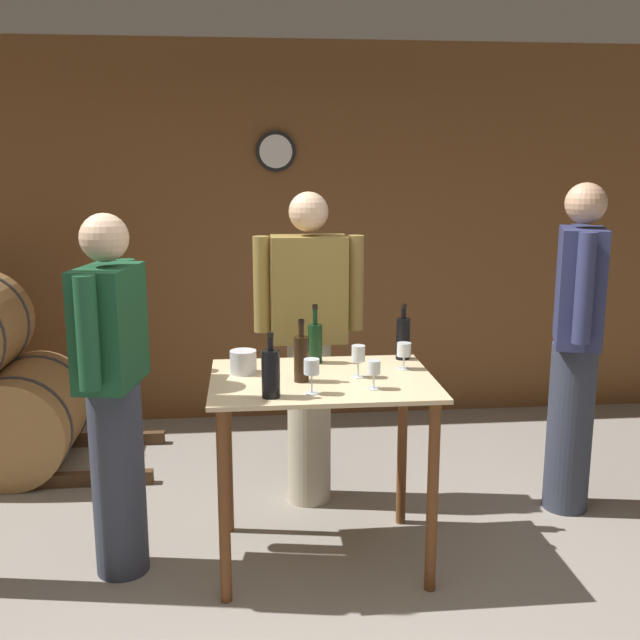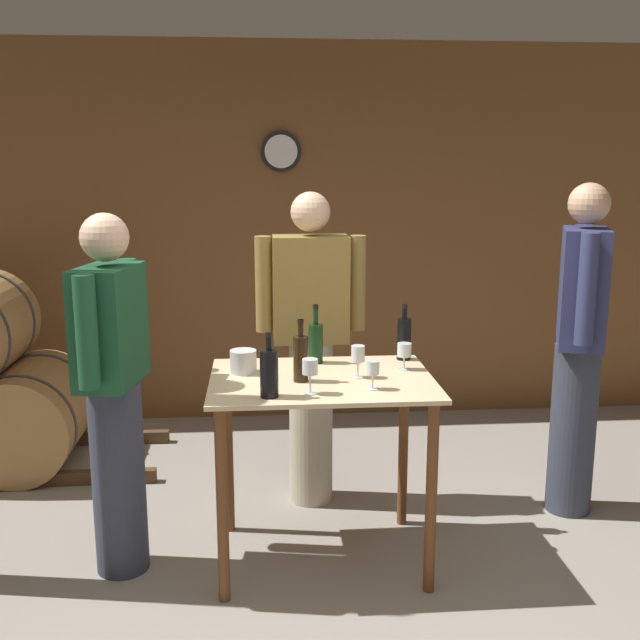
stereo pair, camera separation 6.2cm
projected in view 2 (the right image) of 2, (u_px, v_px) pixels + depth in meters
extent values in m
plane|color=gray|center=(303.00, 638.00, 2.99)|extent=(14.00, 14.00, 0.00)
cube|color=brown|center=(280.00, 236.00, 5.40)|extent=(8.40, 0.05, 2.70)
cylinder|color=black|center=(281.00, 151.00, 5.24)|extent=(0.28, 0.03, 0.28)
cylinder|color=white|center=(281.00, 151.00, 5.22)|extent=(0.23, 0.01, 0.23)
cylinder|color=#9E7242|center=(32.00, 416.00, 4.65)|extent=(0.65, 0.81, 0.65)
cylinder|color=#38383D|center=(20.00, 429.00, 4.42)|extent=(0.66, 0.03, 0.66)
cylinder|color=#38383D|center=(43.00, 403.00, 4.89)|extent=(0.66, 0.03, 0.66)
cube|color=beige|center=(322.00, 380.00, 3.42)|extent=(1.02, 0.76, 0.02)
cylinder|color=brown|center=(222.00, 506.00, 3.17)|extent=(0.05, 0.05, 0.88)
cylinder|color=brown|center=(431.00, 498.00, 3.24)|extent=(0.05, 0.05, 0.88)
cylinder|color=brown|center=(228.00, 450.00, 3.79)|extent=(0.05, 0.05, 0.88)
cylinder|color=brown|center=(403.00, 444.00, 3.86)|extent=(0.05, 0.05, 0.88)
cylinder|color=black|center=(269.00, 374.00, 3.12)|extent=(0.08, 0.08, 0.20)
cylinder|color=black|center=(269.00, 341.00, 3.09)|extent=(0.02, 0.02, 0.08)
cylinder|color=black|center=(269.00, 335.00, 3.09)|extent=(0.03, 0.03, 0.02)
cylinder|color=black|center=(301.00, 359.00, 3.35)|extent=(0.07, 0.07, 0.21)
cylinder|color=black|center=(301.00, 328.00, 3.32)|extent=(0.02, 0.02, 0.08)
cylinder|color=black|center=(301.00, 322.00, 3.31)|extent=(0.03, 0.03, 0.02)
cylinder|color=black|center=(316.00, 344.00, 3.66)|extent=(0.07, 0.07, 0.19)
cylinder|color=black|center=(316.00, 315.00, 3.63)|extent=(0.02, 0.02, 0.10)
cylinder|color=black|center=(316.00, 307.00, 3.62)|extent=(0.03, 0.03, 0.02)
cylinder|color=black|center=(404.00, 339.00, 3.72)|extent=(0.07, 0.07, 0.21)
cylinder|color=black|center=(405.00, 312.00, 3.69)|extent=(0.02, 0.02, 0.07)
cylinder|color=black|center=(405.00, 306.00, 3.69)|extent=(0.03, 0.03, 0.02)
cylinder|color=silver|center=(310.00, 393.00, 3.19)|extent=(0.06, 0.06, 0.00)
cylinder|color=silver|center=(310.00, 383.00, 3.18)|extent=(0.01, 0.01, 0.08)
cylinder|color=silver|center=(310.00, 366.00, 3.16)|extent=(0.07, 0.07, 0.07)
cylinder|color=silver|center=(358.00, 377.00, 3.43)|extent=(0.06, 0.06, 0.00)
cylinder|color=silver|center=(358.00, 369.00, 3.42)|extent=(0.01, 0.01, 0.07)
cylinder|color=silver|center=(358.00, 353.00, 3.40)|extent=(0.06, 0.06, 0.07)
cylinder|color=silver|center=(372.00, 389.00, 3.25)|extent=(0.06, 0.06, 0.00)
cylinder|color=silver|center=(373.00, 381.00, 3.24)|extent=(0.01, 0.01, 0.06)
cylinder|color=silver|center=(373.00, 367.00, 3.23)|extent=(0.06, 0.06, 0.06)
cylinder|color=silver|center=(404.00, 369.00, 3.56)|extent=(0.06, 0.06, 0.00)
cylinder|color=silver|center=(404.00, 362.00, 3.55)|extent=(0.01, 0.01, 0.06)
cylinder|color=silver|center=(404.00, 350.00, 3.54)|extent=(0.07, 0.07, 0.06)
cylinder|color=silver|center=(243.00, 362.00, 3.49)|extent=(0.12, 0.12, 0.11)
cylinder|color=#B7AD93|center=(311.00, 421.00, 4.14)|extent=(0.24, 0.24, 0.92)
cube|color=olive|center=(311.00, 289.00, 3.99)|extent=(0.40, 0.22, 0.57)
sphere|color=beige|center=(310.00, 212.00, 3.91)|extent=(0.21, 0.21, 0.21)
cylinder|color=olive|center=(357.00, 283.00, 4.00)|extent=(0.09, 0.09, 0.51)
cylinder|color=olive|center=(264.00, 284.00, 3.96)|extent=(0.09, 0.09, 0.51)
cylinder|color=#333847|center=(573.00, 429.00, 4.02)|extent=(0.24, 0.24, 0.93)
cube|color=navy|center=(583.00, 288.00, 3.86)|extent=(0.34, 0.45, 0.61)
sphere|color=tan|center=(589.00, 204.00, 3.77)|extent=(0.21, 0.21, 0.21)
cylinder|color=navy|center=(580.00, 275.00, 4.09)|extent=(0.09, 0.09, 0.55)
cylinder|color=navy|center=(587.00, 289.00, 3.62)|extent=(0.09, 0.09, 0.55)
cylinder|color=#333847|center=(119.00, 478.00, 3.42)|extent=(0.24, 0.24, 0.90)
cube|color=#194C2D|center=(110.00, 326.00, 3.28)|extent=(0.29, 0.43, 0.52)
sphere|color=beige|center=(104.00, 237.00, 3.20)|extent=(0.21, 0.21, 0.21)
cylinder|color=#194C2D|center=(87.00, 332.00, 3.03)|extent=(0.09, 0.09, 0.47)
cylinder|color=#194C2D|center=(129.00, 309.00, 3.51)|extent=(0.09, 0.09, 0.47)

